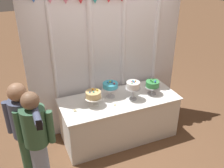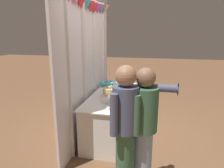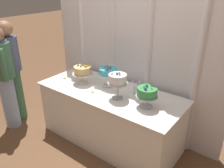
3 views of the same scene
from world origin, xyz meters
name	(u,v)px [view 1 (image 1 of 3)]	position (x,y,z in m)	size (l,w,h in m)	color
ground_plane	(121,139)	(0.00, 0.00, 0.00)	(24.00, 24.00, 0.00)	brown
draped_curtain	(109,47)	(0.01, 0.59, 1.51)	(2.73, 0.18, 2.74)	white
cake_table	(119,118)	(0.00, 0.10, 0.39)	(1.96, 0.82, 0.77)	white
cake_display_leftmost	(93,95)	(-0.45, 0.08, 0.95)	(0.29, 0.29, 0.28)	silver
cake_display_midleft	(110,86)	(-0.11, 0.22, 0.97)	(0.27, 0.27, 0.30)	silver
cake_display_midright	(133,86)	(0.20, 0.01, 1.01)	(0.25, 0.25, 0.35)	#B2B2B7
cake_display_rightmost	(152,85)	(0.58, 0.04, 0.95)	(0.25, 0.25, 0.28)	#B2B2B7
flower_vase	(133,87)	(0.33, 0.24, 0.85)	(0.14, 0.10, 0.20)	silver
tealight_far_left	(75,111)	(-0.78, 0.03, 0.78)	(0.05, 0.05, 0.03)	beige
tealight_near_left	(115,105)	(-0.15, -0.06, 0.78)	(0.04, 0.04, 0.03)	beige
guest_girl_blue_dress	(24,131)	(-1.54, -0.34, 0.89)	(0.40, 0.75, 1.57)	#3D6B4C
guest_man_pink_jacket	(37,140)	(-1.41, -0.53, 0.85)	(0.44, 0.39, 1.53)	#93ADD6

